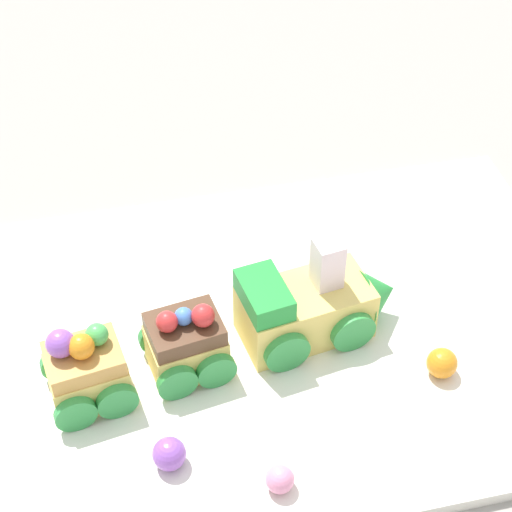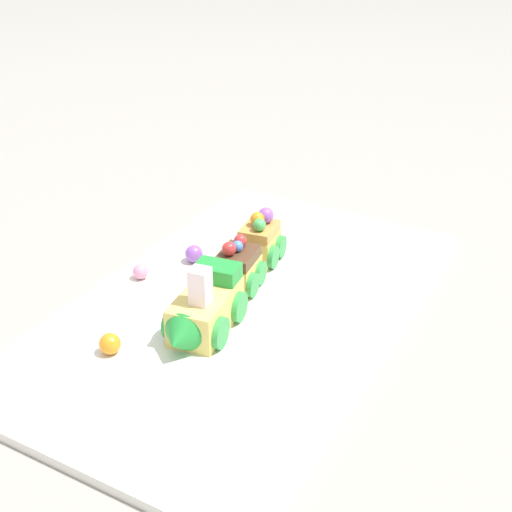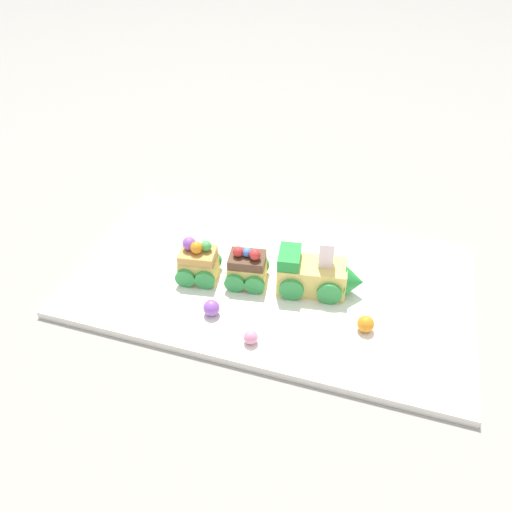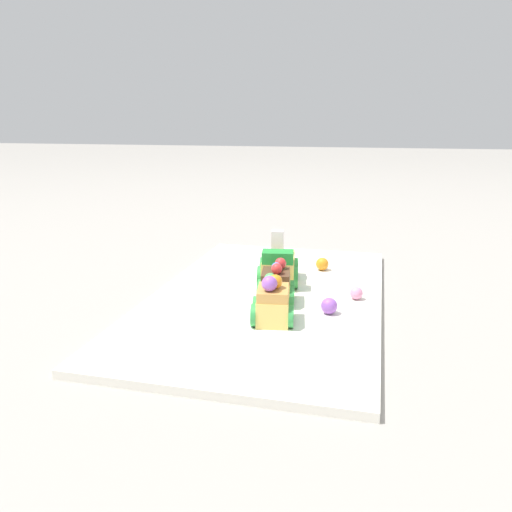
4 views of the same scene
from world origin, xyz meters
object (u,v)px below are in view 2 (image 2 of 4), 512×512
object	(u,v)px
cake_car_caramel	(260,241)
cake_train_locomotive	(203,312)
gumball_orange	(110,344)
gumball_purple	(194,254)
cake_car_chocolate	(238,268)
gumball_pink	(141,271)

from	to	relation	value
cake_car_caramel	cake_train_locomotive	bearing A→B (deg)	-0.08
gumball_orange	gumball_purple	bearing A→B (deg)	-170.86
cake_train_locomotive	gumball_orange	xyz separation A→B (m)	(0.09, -0.07, -0.02)
cake_train_locomotive	cake_car_chocolate	xyz separation A→B (m)	(-0.11, -0.02, -0.00)
cake_car_caramel	cake_car_chocolate	bearing A→B (deg)	-0.40
cake_car_chocolate	gumball_purple	size ratio (longest dim) A/B	2.92
cake_car_chocolate	gumball_pink	world-z (taller)	cake_car_chocolate
cake_car_chocolate	gumball_pink	size ratio (longest dim) A/B	3.45
cake_car_chocolate	gumball_purple	xyz separation A→B (m)	(-0.03, -0.09, -0.01)
cake_car_chocolate	cake_car_caramel	world-z (taller)	cake_car_caramel
gumball_pink	cake_train_locomotive	bearing A→B (deg)	65.59
cake_car_caramel	gumball_purple	distance (m)	0.09
gumball_pink	gumball_purple	distance (m)	0.08
cake_car_chocolate	cake_car_caramel	distance (m)	0.08
gumball_pink	cake_car_caramel	bearing A→B (deg)	138.18
cake_train_locomotive	cake_car_caramel	xyz separation A→B (m)	(-0.19, -0.03, 0.00)
cake_car_chocolate	cake_car_caramel	bearing A→B (deg)	179.60
gumball_orange	gumball_pink	bearing A→B (deg)	-154.24
cake_train_locomotive	cake_car_chocolate	bearing A→B (deg)	-179.85
cake_train_locomotive	gumball_pink	size ratio (longest dim) A/B	6.65
cake_car_chocolate	gumball_orange	xyz separation A→B (m)	(0.20, -0.05, -0.01)
cake_train_locomotive	gumball_purple	bearing A→B (deg)	-151.57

